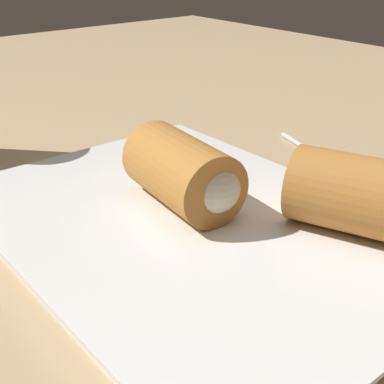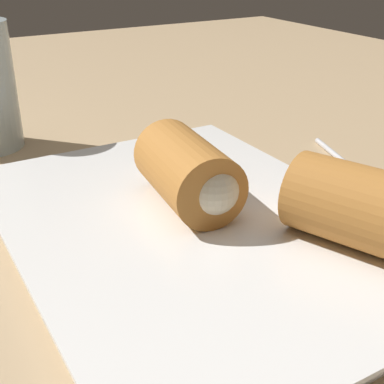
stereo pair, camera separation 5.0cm
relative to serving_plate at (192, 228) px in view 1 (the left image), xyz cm
name	(u,v)px [view 1 (the left image)]	position (x,y,z in cm)	size (l,w,h in cm)	color
table_surface	(240,271)	(-3.84, -0.85, -1.76)	(180.00, 140.00, 2.00)	tan
serving_plate	(192,228)	(0.00, 0.00, 0.00)	(32.05, 23.07, 1.50)	white
roll_front_left	(191,173)	(1.63, -1.21, 3.23)	(9.53, 5.93, 4.98)	#B77533
roll_front_right	(367,197)	(-8.17, -7.33, 3.23)	(9.67, 7.72, 4.98)	#B77533
spoon	(368,183)	(-3.06, -15.87, -0.21)	(16.74, 6.84, 1.23)	silver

